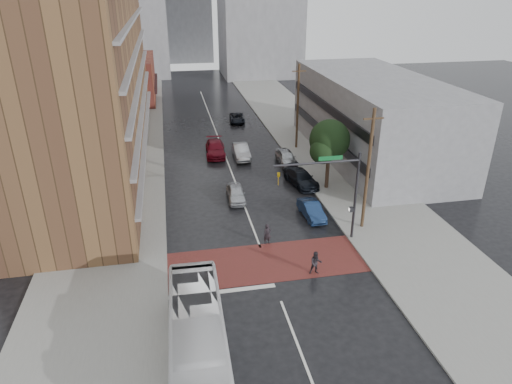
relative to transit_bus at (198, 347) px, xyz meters
name	(u,v)px	position (x,y,z in m)	size (l,w,h in m)	color
ground	(268,266)	(5.50, 8.76, -1.66)	(160.00, 160.00, 0.00)	black
crosswalk	(266,262)	(5.50, 9.26, -1.65)	(14.00, 5.00, 0.02)	maroon
sidewalk_west	(124,156)	(-6.00, 33.76, -1.58)	(9.00, 90.00, 0.15)	gray
sidewalk_east	(315,144)	(17.00, 33.76, -1.58)	(9.00, 90.00, 0.15)	gray
apartment_block	(81,30)	(-8.50, 32.76, 12.34)	(10.00, 44.00, 28.00)	brown
storefront_west	(130,79)	(-6.50, 62.76, 1.84)	(8.00, 16.00, 7.00)	brown
building_east	(373,118)	(22.00, 28.76, 2.84)	(11.00, 26.00, 9.00)	gray
distant_tower_center	(186,10)	(5.50, 103.76, 10.34)	(12.00, 10.00, 24.00)	gray
street_tree	(330,142)	(14.02, 20.79, 3.07)	(4.20, 4.10, 6.90)	#332319
signal_mast	(338,185)	(11.35, 11.26, 3.07)	(6.50, 0.30, 7.20)	#2D2D33
utility_pole_near	(368,170)	(14.30, 12.76, 3.48)	(1.60, 0.26, 10.00)	#473321
utility_pole_far	(298,107)	(14.30, 32.76, 3.48)	(1.60, 0.26, 10.00)	#473321
transit_bus	(198,347)	(0.00, 0.00, 0.00)	(2.79, 11.91, 3.32)	silver
pedestrian_a	(267,234)	(6.14, 11.76, -0.81)	(0.62, 0.40, 1.69)	black
pedestrian_b	(316,263)	(8.55, 7.26, -0.79)	(0.84, 0.65, 1.73)	#272227
car_travel_a	(236,193)	(4.94, 19.87, -0.98)	(1.60, 3.98, 1.36)	#B7B9BF
car_travel_b	(241,151)	(7.20, 30.77, -0.87)	(1.66, 4.76, 1.57)	#B1B3BA
car_travel_c	(215,149)	(4.43, 32.31, -0.88)	(2.18, 5.37, 1.56)	maroon
suv_travel	(237,118)	(9.02, 45.41, -1.05)	(2.02, 4.38, 1.22)	black
car_parked_near	(311,210)	(10.78, 15.34, -0.99)	(1.41, 4.03, 1.33)	#162A4E
car_parked_mid	(301,178)	(11.80, 22.10, -0.92)	(2.06, 5.07, 1.47)	black
car_parked_far	(286,157)	(11.80, 27.95, -0.88)	(1.83, 4.54, 1.55)	#A6AAAE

